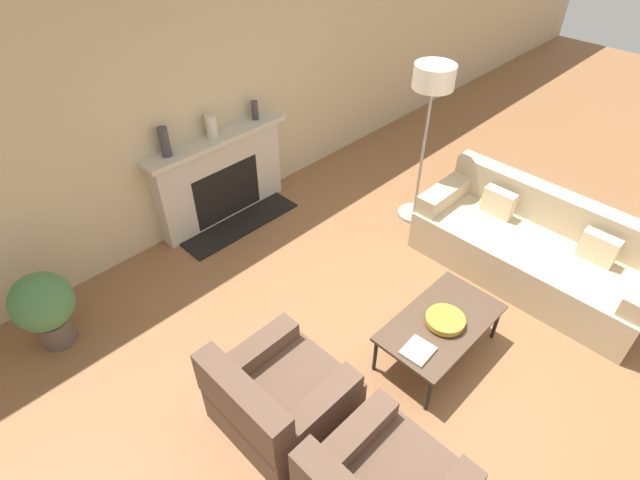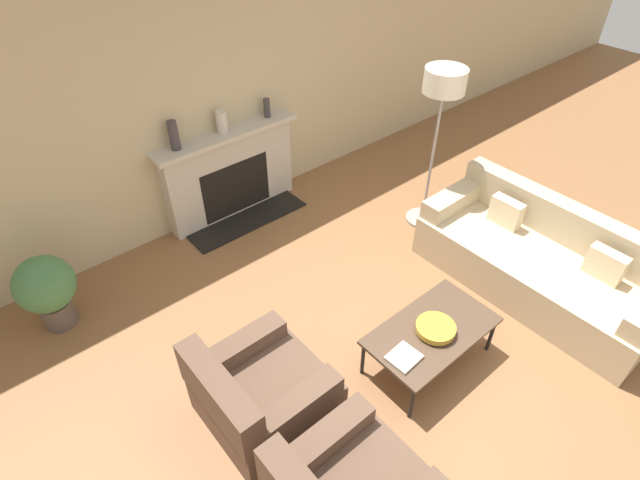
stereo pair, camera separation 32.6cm
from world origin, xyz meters
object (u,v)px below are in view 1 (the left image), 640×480
fireplace (222,179)px  mantel_vase_left (165,142)px  coffee_table (441,324)px  floor_lamp (432,94)px  potted_plant (44,306)px  couch (534,250)px  bowl (445,320)px  mantel_vase_center_left (211,126)px  book (418,351)px  mantel_vase_center_right (255,110)px  armchair_far (279,398)px

fireplace → mantel_vase_left: (-0.57, 0.02, 0.68)m
coffee_table → floor_lamp: bearing=41.7°
coffee_table → potted_plant: size_ratio=1.47×
fireplace → couch: fireplace is taller
bowl → mantel_vase_left: 3.09m
mantel_vase_left → mantel_vase_center_left: (0.55, 0.00, -0.03)m
couch → mantel_vase_left: (-2.13, 2.99, 0.87)m
fireplace → couch: (1.57, -2.98, -0.19)m
book → floor_lamp: size_ratio=0.14×
mantel_vase_left → mantel_vase_center_right: mantel_vase_left is taller
mantel_vase_left → book: bearing=-85.4°
fireplace → armchair_far: size_ratio=1.90×
coffee_table → floor_lamp: floor_lamp is taller
armchair_far → potted_plant: 2.16m
couch → mantel_vase_center_right: bearing=-161.4°
coffee_table → mantel_vase_center_left: bearing=91.5°
fireplace → mantel_vase_center_right: 0.84m
couch → coffee_table: size_ratio=2.05×
bowl → potted_plant: potted_plant is taller
book → mantel_vase_center_right: size_ratio=1.17×
mantel_vase_left → mantel_vase_center_left: bearing=0.0°
armchair_far → coffee_table: (1.37, -0.48, 0.10)m
coffee_table → bowl: size_ratio=3.41×
armchair_far → floor_lamp: bearing=-73.3°
armchair_far → bowl: bearing=-110.3°
couch → book: bearing=-91.0°
couch → coffee_table: bearing=-93.0°
couch → floor_lamp: 1.84m
fireplace → mantel_vase_center_left: mantel_vase_center_left is taller
couch → bowl: (-1.51, 0.05, 0.14)m
fireplace → armchair_far: 2.76m
floor_lamp → mantel_vase_left: floor_lamp is taller
floor_lamp → fireplace: bearing=135.1°
floor_lamp → mantel_vase_center_right: 1.90m
bowl → potted_plant: bearing=132.0°
fireplace → mantel_vase_center_right: mantel_vase_center_right is taller
armchair_far → mantel_vase_center_right: size_ratio=4.23×
couch → mantel_vase_center_left: mantel_vase_center_left is taller
book → mantel_vase_center_left: mantel_vase_center_left is taller
fireplace → book: fireplace is taller
couch → bowl: size_ratio=7.00×
fireplace → bowl: (0.05, -2.93, -0.05)m
armchair_far → floor_lamp: 3.23m
bowl → mantel_vase_left: mantel_vase_left is taller
bowl → mantel_vase_center_right: 3.06m
fireplace → potted_plant: fireplace is taller
armchair_far → mantel_vase_left: mantel_vase_left is taller
armchair_far → mantel_vase_center_left: bearing=-27.9°
fireplace → mantel_vase_left: mantel_vase_left is taller
floor_lamp → mantel_vase_center_left: floor_lamp is taller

